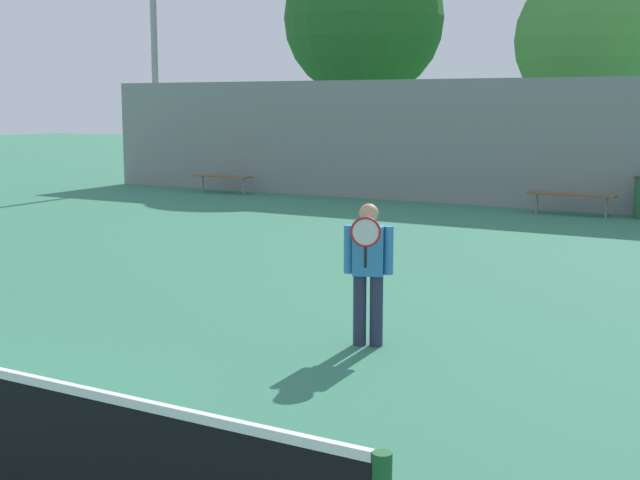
# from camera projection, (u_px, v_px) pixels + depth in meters

# --- Properties ---
(tennis_player) EXTENTS (0.50, 0.48, 1.52)m
(tennis_player) POSITION_uv_depth(u_px,v_px,m) (368.00, 267.00, 9.32)
(tennis_player) COLOR #282D47
(tennis_player) RESTS_ON ground_plane
(bench_courtside_near) EXTENTS (1.99, 0.40, 0.49)m
(bench_courtside_near) POSITION_uv_depth(u_px,v_px,m) (571.00, 195.00, 20.33)
(bench_courtside_near) COLOR brown
(bench_courtside_near) RESTS_ON ground_plane
(bench_courtside_far) EXTENTS (1.82, 0.40, 0.49)m
(bench_courtside_far) POSITION_uv_depth(u_px,v_px,m) (223.00, 177.00, 25.27)
(bench_courtside_far) COLOR brown
(bench_courtside_far) RESTS_ON ground_plane
(back_fence) EXTENTS (25.52, 0.06, 3.14)m
(back_fence) POSITION_uv_depth(u_px,v_px,m) (519.00, 143.00, 21.55)
(back_fence) COLOR gray
(back_fence) RESTS_ON ground_plane
(tree_green_tall) EXTENTS (5.43, 5.43, 8.09)m
(tree_green_tall) POSITION_uv_depth(u_px,v_px,m) (364.00, 19.00, 30.12)
(tree_green_tall) COLOR brown
(tree_green_tall) RESTS_ON ground_plane
(tree_green_broad) EXTENTS (4.29, 4.29, 6.45)m
(tree_green_broad) POSITION_uv_depth(u_px,v_px,m) (592.00, 40.00, 25.05)
(tree_green_broad) COLOR brown
(tree_green_broad) RESTS_ON ground_plane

